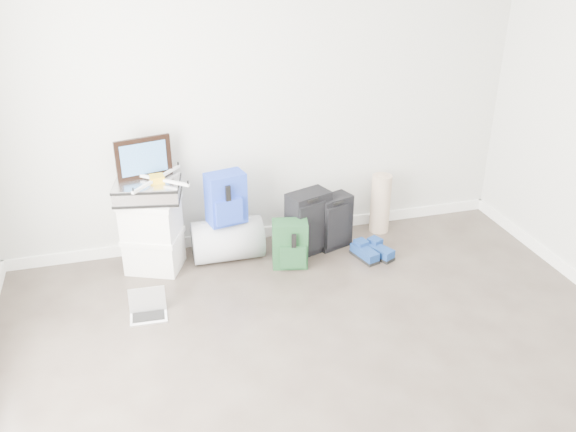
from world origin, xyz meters
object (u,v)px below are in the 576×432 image
object	(u,v)px
duffel_bag	(228,240)
carry_on	(334,222)
laptop	(148,310)
briefcase	(148,190)
boxes_stack	(153,234)
large_suitcase	(308,223)

from	to	relation	value
duffel_bag	carry_on	bearing A→B (deg)	-0.95
carry_on	duffel_bag	bearing A→B (deg)	158.26
duffel_bag	laptop	size ratio (longest dim) A/B	2.13
carry_on	laptop	size ratio (longest dim) A/B	1.74
briefcase	laptop	bearing A→B (deg)	-88.61
boxes_stack	briefcase	xyz separation A→B (m)	(0.00, 0.00, 0.39)
boxes_stack	large_suitcase	bearing A→B (deg)	20.17
duffel_bag	large_suitcase	size ratio (longest dim) A/B	1.06
briefcase	boxes_stack	bearing A→B (deg)	0.00
large_suitcase	briefcase	bearing A→B (deg)	156.83
boxes_stack	large_suitcase	size ratio (longest dim) A/B	1.14
large_suitcase	carry_on	size ratio (longest dim) A/B	1.16
boxes_stack	large_suitcase	distance (m)	1.32
carry_on	large_suitcase	bearing A→B (deg)	166.93
duffel_bag	carry_on	distance (m)	0.95
duffel_bag	large_suitcase	bearing A→B (deg)	-3.96
boxes_stack	laptop	size ratio (longest dim) A/B	2.29
carry_on	boxes_stack	bearing A→B (deg)	158.53
carry_on	laptop	xyz separation A→B (m)	(-1.67, -0.62, -0.20)
large_suitcase	carry_on	world-z (taller)	large_suitcase
large_suitcase	laptop	world-z (taller)	large_suitcase
duffel_bag	laptop	world-z (taller)	duffel_bag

